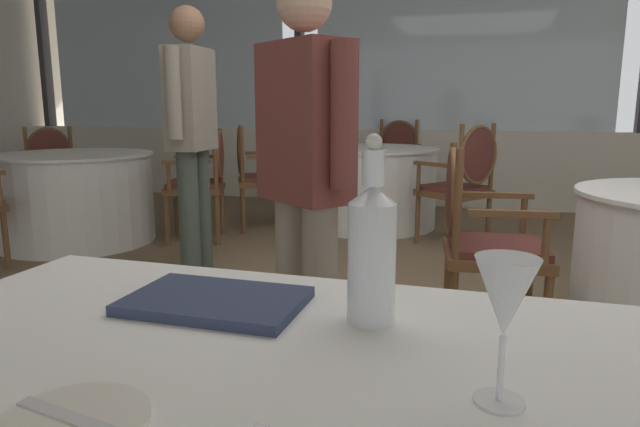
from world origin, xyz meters
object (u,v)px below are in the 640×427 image
at_px(dining_chair_1_0, 478,229).
at_px(dining_chair_3_0, 396,156).
at_px(dining_chair_3_1, 255,169).
at_px(dining_chair_2_0, 53,166).
at_px(dining_chair_2_2, 205,176).
at_px(diner_person_0, 305,169).
at_px(diner_person_1, 191,127).
at_px(dining_chair_3_2, 464,177).
at_px(water_bottle, 372,249).
at_px(side_plate, 73,423).
at_px(wine_glass, 505,301).
at_px(menu_book, 216,301).

xyz_separation_m(dining_chair_1_0, dining_chair_3_0, (-0.94, 3.52, 0.03)).
height_order(dining_chair_3_0, dining_chair_3_1, dining_chair_3_0).
bearing_deg(dining_chair_2_0, dining_chair_2_2, 30.03).
height_order(dining_chair_2_0, diner_person_0, diner_person_0).
relative_size(dining_chair_2_2, diner_person_1, 0.54).
bearing_deg(dining_chair_3_2, water_bottle, 123.99).
bearing_deg(water_bottle, dining_chair_2_2, 122.54).
distance_m(dining_chair_2_0, diner_person_0, 4.22).
relative_size(dining_chair_1_0, diner_person_0, 0.60).
bearing_deg(dining_chair_2_2, side_plate, 95.53).
bearing_deg(diner_person_0, wine_glass, -115.97).
relative_size(water_bottle, dining_chair_3_0, 0.33).
bearing_deg(side_plate, dining_chair_2_2, 116.13).
height_order(dining_chair_2_2, dining_chair_3_0, dining_chair_3_0).
height_order(dining_chair_1_0, diner_person_1, diner_person_1).
distance_m(dining_chair_1_0, dining_chair_3_2, 1.85).
height_order(menu_book, dining_chair_3_2, dining_chair_3_2).
bearing_deg(menu_book, water_bottle, 2.15).
distance_m(water_bottle, diner_person_1, 2.76).
distance_m(water_bottle, dining_chair_3_0, 5.32).
height_order(wine_glass, dining_chair_3_0, dining_chair_3_0).
height_order(diner_person_0, diner_person_1, diner_person_1).
height_order(dining_chair_2_0, dining_chair_3_1, dining_chair_3_1).
bearing_deg(diner_person_0, menu_book, -135.04).
xyz_separation_m(wine_glass, dining_chair_1_0, (-0.04, 1.96, -0.33)).
relative_size(wine_glass, menu_book, 0.59).
bearing_deg(dining_chair_3_1, wine_glass, -88.31).
distance_m(side_plate, diner_person_1, 2.99).
xyz_separation_m(wine_glass, dining_chair_2_0, (-4.06, 3.73, -0.32)).
relative_size(dining_chair_1_0, diner_person_1, 0.54).
height_order(side_plate, dining_chair_3_1, dining_chair_3_1).
bearing_deg(dining_chair_3_1, dining_chair_3_2, -30.11).
bearing_deg(wine_glass, water_bottle, 133.32).
bearing_deg(diner_person_0, diner_person_1, 79.44).
relative_size(wine_glass, diner_person_1, 0.11).
bearing_deg(diner_person_0, dining_chair_3_2, 25.25).
bearing_deg(diner_person_1, side_plate, -67.28).
height_order(dining_chair_3_1, diner_person_1, diner_person_1).
relative_size(dining_chair_1_0, dining_chair_2_2, 1.01).
relative_size(side_plate, dining_chair_3_1, 0.19).
relative_size(side_plate, water_bottle, 0.54).
bearing_deg(menu_book, dining_chair_2_0, 135.19).
distance_m(dining_chair_1_0, diner_person_0, 1.00).
xyz_separation_m(water_bottle, diner_person_0, (-0.46, 1.03, 0.01)).
distance_m(dining_chair_3_1, dining_chair_3_2, 1.86).
xyz_separation_m(dining_chair_1_0, dining_chair_3_1, (-1.99, 1.99, 0.01)).
distance_m(dining_chair_1_0, dining_chair_3_0, 3.65).
bearing_deg(dining_chair_3_2, dining_chair_1_0, 128.60).
bearing_deg(dining_chair_1_0, dining_chair_3_1, 127.97).
distance_m(side_plate, dining_chair_3_1, 4.44).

